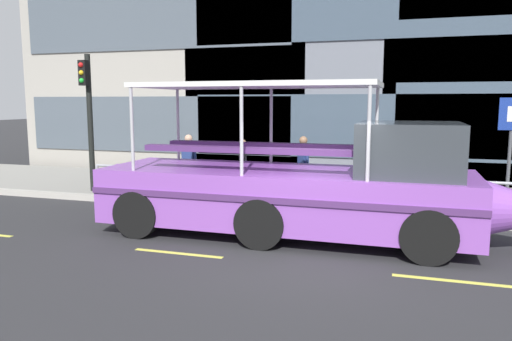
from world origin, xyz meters
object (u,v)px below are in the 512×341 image
at_px(duck_tour_boat, 309,188).
at_px(pedestrian_mid_right, 243,162).
at_px(parking_sign, 511,135).
at_px(pedestrian_near_stern, 189,157).
at_px(pedestrian_mid_left, 303,160).
at_px(traffic_light_pole, 88,109).
at_px(pedestrian_near_bow, 451,165).

height_order(duck_tour_boat, pedestrian_mid_right, duck_tour_boat).
bearing_deg(parking_sign, pedestrian_mid_right, 178.24).
height_order(duck_tour_boat, pedestrian_near_stern, duck_tour_boat).
relative_size(parking_sign, pedestrian_mid_left, 1.62).
relative_size(traffic_light_pole, pedestrian_mid_right, 2.51).
relative_size(parking_sign, duck_tour_boat, 0.29).
bearing_deg(pedestrian_mid_right, pedestrian_near_bow, 4.64).
distance_m(pedestrian_near_bow, pedestrian_mid_left, 3.89).
distance_m(traffic_light_pole, pedestrian_mid_left, 6.47).
bearing_deg(pedestrian_mid_right, duck_tour_boat, -50.93).
distance_m(parking_sign, pedestrian_near_stern, 8.53).
bearing_deg(pedestrian_near_stern, traffic_light_pole, -165.35).
bearing_deg(pedestrian_mid_right, traffic_light_pole, -171.29).
relative_size(parking_sign, pedestrian_near_stern, 1.61).
distance_m(traffic_light_pole, parking_sign, 11.36).
xyz_separation_m(pedestrian_mid_left, pedestrian_mid_right, (-1.65, -0.45, -0.06)).
distance_m(parking_sign, pedestrian_near_bow, 1.63).
bearing_deg(duck_tour_boat, pedestrian_mid_left, 103.96).
distance_m(pedestrian_mid_left, pedestrian_near_stern, 3.37).
relative_size(duck_tour_boat, pedestrian_near_bow, 5.60).
bearing_deg(duck_tour_boat, parking_sign, 34.49).
distance_m(parking_sign, pedestrian_mid_right, 6.85).
height_order(pedestrian_near_bow, pedestrian_near_stern, pedestrian_near_bow).
bearing_deg(parking_sign, traffic_light_pole, -177.53).
distance_m(duck_tour_boat, pedestrian_near_bow, 4.67).
height_order(parking_sign, pedestrian_near_bow, parking_sign).
xyz_separation_m(traffic_light_pole, pedestrian_near_bow, (10.10, 1.15, -1.41)).
relative_size(pedestrian_near_bow, pedestrian_near_stern, 1.01).
xyz_separation_m(pedestrian_near_bow, pedestrian_mid_left, (-3.89, 0.00, -0.01)).
xyz_separation_m(parking_sign, pedestrian_near_stern, (-8.48, 0.26, -0.84)).
relative_size(pedestrian_mid_right, pedestrian_near_stern, 0.94).
distance_m(traffic_light_pole, pedestrian_near_bow, 10.26).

